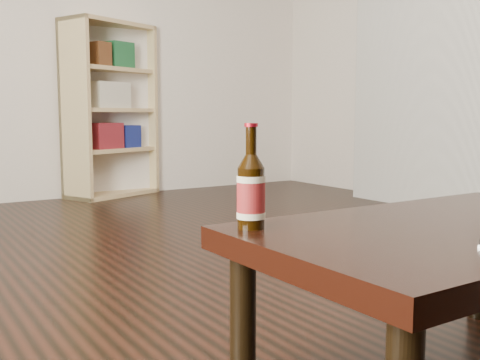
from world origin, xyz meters
TOP-DOWN VIEW (x-y plane):
  - floor at (0.00, 0.00)m, footprint 5.00×6.00m
  - wall_back at (0.00, 3.01)m, footprint 5.00×0.02m
  - chimney_breast at (2.35, 1.20)m, footprint 0.30×1.20m
  - bookshelf at (0.57, 2.98)m, footprint 0.83×0.61m
  - coffee_table at (0.13, -0.67)m, footprint 1.07×0.63m
  - beer_bottle at (-0.32, -0.45)m, footprint 0.09×0.09m

SIDE VIEW (x-z plane):
  - floor at x=0.00m, z-range -0.01..0.00m
  - coffee_table at x=0.13m, z-range 0.15..0.55m
  - beer_bottle at x=-0.32m, z-range 0.37..0.61m
  - bookshelf at x=0.57m, z-range 0.03..1.43m
  - wall_back at x=0.00m, z-range 0.00..2.70m
  - chimney_breast at x=2.35m, z-range 0.00..2.70m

